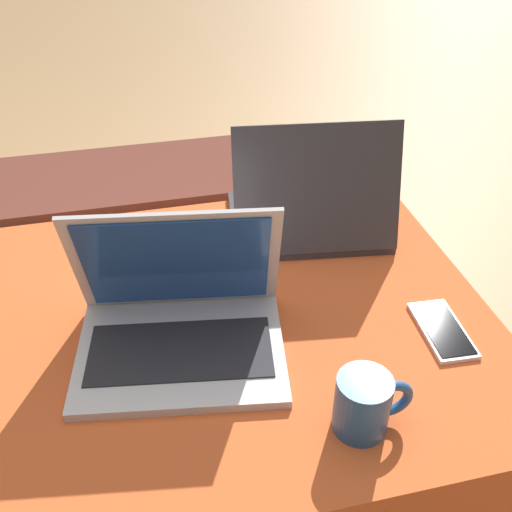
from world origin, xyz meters
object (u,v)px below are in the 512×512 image
(laptop_near, at_px, (180,320))
(laptop_far, at_px, (310,211))
(cell_phone, at_px, (442,330))
(coffee_mug, at_px, (365,404))

(laptop_near, bearing_deg, laptop_far, 50.20)
(laptop_near, relative_size, cell_phone, 2.47)
(laptop_near, relative_size, laptop_far, 1.04)
(laptop_far, bearing_deg, coffee_mug, 89.05)
(laptop_near, height_order, coffee_mug, laptop_near)
(coffee_mug, bearing_deg, laptop_near, 135.73)
(cell_phone, xyz_separation_m, coffee_mug, (-0.21, -0.15, 0.04))
(laptop_near, distance_m, coffee_mug, 0.32)
(laptop_far, bearing_deg, laptop_near, 48.92)
(laptop_near, distance_m, laptop_far, 0.41)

